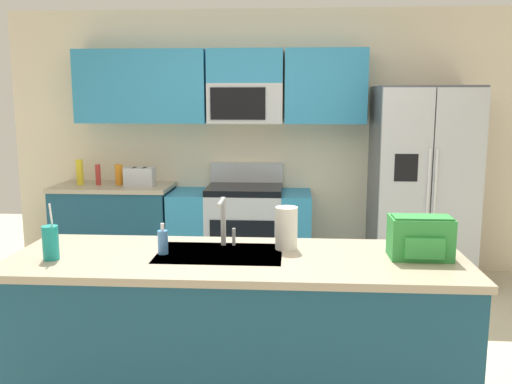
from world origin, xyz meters
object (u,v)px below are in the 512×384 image
bottle_yellow (80,172)px  paper_towel_roll (286,228)px  toaster (140,177)px  bottle_orange (119,175)px  sink_faucet (224,218)px  refrigerator (421,187)px  backpack (420,236)px  drink_cup_teal (51,242)px  pepper_mill (98,175)px  range_oven (241,232)px  soap_dispenser (163,242)px

bottle_yellow → paper_towel_roll: (2.05, -2.21, -0.00)m
toaster → bottle_orange: bottle_orange is taller
toaster → bottle_yellow: 0.61m
sink_faucet → refrigerator: bearing=52.9°
sink_faucet → backpack: sink_faucet is taller
drink_cup_teal → paper_towel_roll: bearing=12.9°
pepper_mill → refrigerator: bearing=-1.3°
range_oven → paper_towel_roll: paper_towel_roll is taller
toaster → soap_dispenser: 2.43m
sink_faucet → paper_towel_roll: size_ratio=1.17×
bottle_yellow → drink_cup_teal: drink_cup_teal is taller
bottle_yellow → sink_faucet: 2.76m
refrigerator → pepper_mill: (-3.11, 0.07, 0.08)m
range_oven → backpack: backpack is taller
bottle_yellow → soap_dispenser: 2.73m
toaster → sink_faucet: bearing=-63.0°
refrigerator → paper_towel_roll: bearing=-120.0°
drink_cup_teal → backpack: 1.94m
refrigerator → pepper_mill: size_ratio=9.23×
soap_dispenser → paper_towel_roll: size_ratio=0.71×
sink_faucet → soap_dispenser: 0.37m
paper_towel_roll → sink_faucet: bearing=174.8°
refrigerator → pepper_mill: bearing=178.7°
refrigerator → toaster: (-2.68, 0.02, 0.07)m
range_oven → toaster: range_oven is taller
pepper_mill → toaster: bearing=-6.7°
toaster → drink_cup_teal: bearing=-85.1°
refrigerator → range_oven: bearing=177.6°
refrigerator → drink_cup_teal: 3.46m
pepper_mill → soap_dispenser: 2.64m
paper_towel_roll → backpack: 0.72m
refrigerator → bottle_orange: bearing=178.4°
refrigerator → paper_towel_roll: (-1.24, -2.14, 0.09)m
range_oven → paper_towel_roll: bearing=-78.2°
refrigerator → toaster: 2.68m
drink_cup_teal → pepper_mill: bearing=104.4°
range_oven → drink_cup_teal: size_ratio=4.54×
pepper_mill → soap_dispenser: (1.20, -2.35, -0.03)m
range_oven → soap_dispenser: size_ratio=8.00×
sink_faucet → paper_towel_roll: sink_faucet is taller
toaster → paper_towel_roll: bearing=-56.3°
sink_faucet → bottle_orange: bearing=120.8°
drink_cup_teal → toaster: bearing=94.9°
toaster → range_oven: bearing=3.1°
pepper_mill → drink_cup_teal: (0.64, -2.49, -0.01)m
refrigerator → drink_cup_teal: size_ratio=6.17×
bottle_orange → sink_faucet: bearing=-59.2°
bottle_orange → paper_towel_roll: 2.78m
range_oven → toaster: (-0.98, -0.05, 0.55)m
range_oven → bottle_yellow: size_ratio=5.49×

